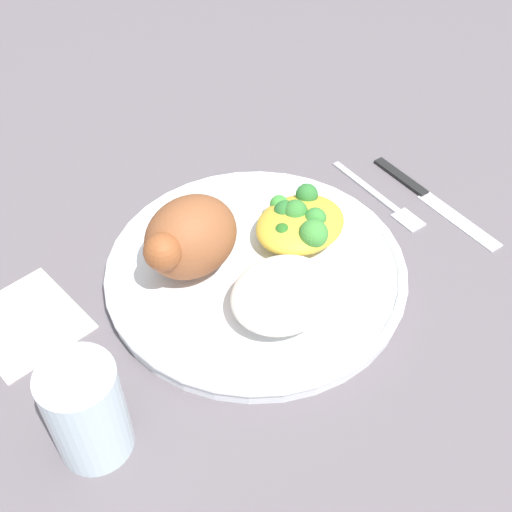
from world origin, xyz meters
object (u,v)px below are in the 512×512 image
object	(u,v)px
roasted_chicken	(189,238)
fork	(381,198)
mac_cheese_with_broccoli	(300,222)
napkin	(26,321)
knife	(422,192)
water_glass	(87,411)
plate	(256,269)
rice_pile	(283,294)

from	to	relation	value
roasted_chicken	fork	size ratio (longest dim) A/B	0.73
mac_cheese_with_broccoli	fork	xyz separation A→B (m)	(-0.13, 0.01, -0.03)
roasted_chicken	napkin	bearing A→B (deg)	-23.58
knife	water_glass	distance (m)	0.45
fork	knife	size ratio (longest dim) A/B	0.75
roasted_chicken	napkin	distance (m)	0.17
fork	water_glass	world-z (taller)	water_glass
plate	roasted_chicken	xyz separation A→B (m)	(0.05, -0.04, 0.05)
plate	knife	xyz separation A→B (m)	(-0.23, 0.04, -0.01)
roasted_chicken	mac_cheese_with_broccoli	size ratio (longest dim) A/B	1.05
mac_cheese_with_broccoli	rice_pile	bearing A→B (deg)	35.36
fork	plate	bearing A→B (deg)	-2.64
plate	rice_pile	size ratio (longest dim) A/B	2.96
rice_pile	knife	xyz separation A→B (m)	(-0.25, -0.02, -0.03)
rice_pile	mac_cheese_with_broccoli	size ratio (longest dim) A/B	1.03
knife	napkin	size ratio (longest dim) A/B	1.82
rice_pile	napkin	bearing A→B (deg)	-41.92
knife	water_glass	size ratio (longest dim) A/B	1.99
roasted_chicken	knife	world-z (taller)	roasted_chicken
roasted_chicken	water_glass	world-z (taller)	roasted_chicken
fork	knife	world-z (taller)	knife
roasted_chicken	rice_pile	xyz separation A→B (m)	(-0.03, 0.10, -0.02)
plate	roasted_chicken	world-z (taller)	roasted_chicken
plate	napkin	distance (m)	0.23
water_glass	napkin	bearing A→B (deg)	-96.69
roasted_chicken	water_glass	distance (m)	0.19
roasted_chicken	water_glass	xyz separation A→B (m)	(0.17, 0.09, -0.01)
plate	fork	xyz separation A→B (m)	(-0.19, 0.01, -0.01)
mac_cheese_with_broccoli	fork	world-z (taller)	mac_cheese_with_broccoli
rice_pile	knife	distance (m)	0.25
mac_cheese_with_broccoli	knife	bearing A→B (deg)	168.12
water_glass	knife	bearing A→B (deg)	-178.39
fork	knife	bearing A→B (deg)	147.99
roasted_chicken	knife	size ratio (longest dim) A/B	0.55
fork	mac_cheese_with_broccoli	bearing A→B (deg)	-4.02
roasted_chicken	rice_pile	world-z (taller)	roasted_chicken
plate	mac_cheese_with_broccoli	size ratio (longest dim) A/B	3.04
rice_pile	napkin	distance (m)	0.25
mac_cheese_with_broccoli	plate	bearing A→B (deg)	0.15
fork	water_glass	size ratio (longest dim) A/B	1.49
mac_cheese_with_broccoli	water_glass	distance (m)	0.29
rice_pile	roasted_chicken	bearing A→B (deg)	-72.74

